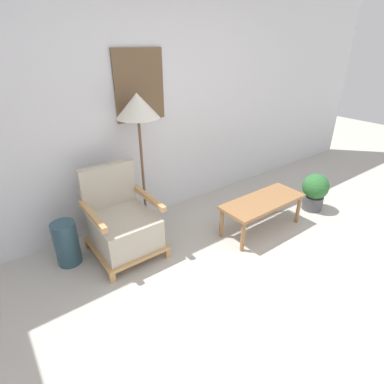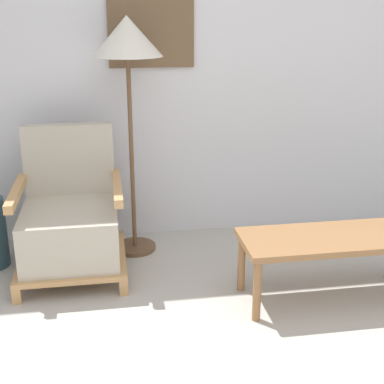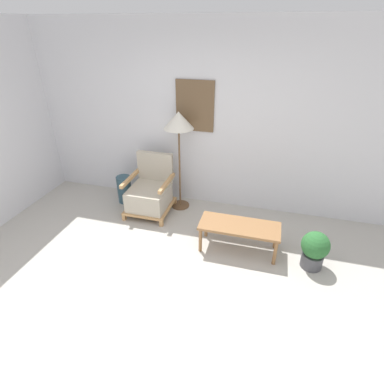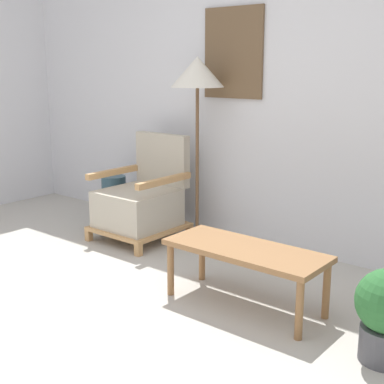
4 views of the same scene
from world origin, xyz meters
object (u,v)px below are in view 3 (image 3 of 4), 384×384
(potted_plant, at_px, (315,249))
(vase, at_px, (124,189))
(floor_lamp, at_px, (179,125))
(armchair, at_px, (150,193))
(coffee_table, at_px, (239,228))

(potted_plant, bearing_deg, vase, 164.24)
(floor_lamp, height_order, potted_plant, floor_lamp)
(armchair, height_order, potted_plant, armchair)
(armchair, relative_size, floor_lamp, 0.58)
(potted_plant, bearing_deg, floor_lamp, 154.90)
(armchair, height_order, coffee_table, armchair)
(coffee_table, bearing_deg, potted_plant, -5.18)
(coffee_table, height_order, potted_plant, potted_plant)
(coffee_table, bearing_deg, armchair, 158.61)
(floor_lamp, bearing_deg, vase, -173.72)
(vase, bearing_deg, potted_plant, -15.76)
(vase, xyz_separation_m, potted_plant, (2.86, -0.81, 0.04))
(armchair, xyz_separation_m, floor_lamp, (0.40, 0.26, 1.01))
(floor_lamp, xyz_separation_m, coffee_table, (1.04, -0.83, -1.00))
(vase, bearing_deg, coffee_table, -20.31)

